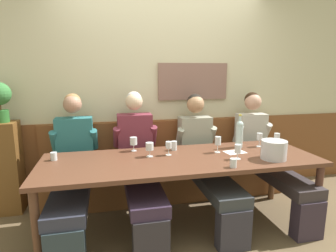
% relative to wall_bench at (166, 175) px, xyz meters
% --- Properties ---
extents(ground_plane, '(6.80, 6.80, 0.02)m').
position_rel_wall_bench_xyz_m(ground_plane, '(0.00, -0.83, -0.29)').
color(ground_plane, brown).
rests_on(ground_plane, ground).
extents(room_wall_back, '(6.80, 0.12, 2.80)m').
position_rel_wall_bench_xyz_m(room_wall_back, '(0.00, 0.26, 1.12)').
color(room_wall_back, beige).
rests_on(room_wall_back, ground).
extents(wood_wainscot_panel, '(6.80, 0.03, 0.95)m').
position_rel_wall_bench_xyz_m(wood_wainscot_panel, '(0.00, 0.21, 0.19)').
color(wood_wainscot_panel, brown).
rests_on(wood_wainscot_panel, ground).
extents(wall_bench, '(2.96, 0.42, 0.94)m').
position_rel_wall_bench_xyz_m(wall_bench, '(0.00, 0.00, 0.00)').
color(wall_bench, brown).
rests_on(wall_bench, ground).
extents(dining_table, '(2.66, 0.89, 0.73)m').
position_rel_wall_bench_xyz_m(dining_table, '(0.00, -0.70, 0.38)').
color(dining_table, brown).
rests_on(dining_table, ground).
extents(person_right_seat, '(0.50, 1.31, 1.32)m').
position_rel_wall_bench_xyz_m(person_right_seat, '(-1.05, -0.39, 0.34)').
color(person_right_seat, '#2A373F').
rests_on(person_right_seat, ground).
extents(person_left_seat, '(0.50, 1.31, 1.33)m').
position_rel_wall_bench_xyz_m(person_left_seat, '(-0.38, -0.37, 0.35)').
color(person_left_seat, '#2B282E').
rests_on(person_left_seat, ground).
extents(person_center_right_seat, '(0.49, 1.31, 1.28)m').
position_rel_wall_bench_xyz_m(person_center_right_seat, '(0.36, -0.38, 0.35)').
color(person_center_right_seat, '#2E2D37').
rests_on(person_center_right_seat, ground).
extents(person_center_left_seat, '(0.47, 1.31, 1.29)m').
position_rel_wall_bench_xyz_m(person_center_left_seat, '(1.11, -0.39, 0.35)').
color(person_center_left_seat, '#322835').
rests_on(person_center_left_seat, ground).
extents(ice_bucket, '(0.24, 0.24, 0.18)m').
position_rel_wall_bench_xyz_m(ice_bucket, '(0.85, -0.93, 0.54)').
color(ice_bucket, silver).
rests_on(ice_bucket, dining_table).
extents(wine_bottle_green_tall, '(0.08, 0.08, 0.37)m').
position_rel_wall_bench_xyz_m(wine_bottle_green_tall, '(0.72, -0.47, 0.61)').
color(wine_bottle_green_tall, '#AEC9C6').
rests_on(wine_bottle_green_tall, dining_table).
extents(wine_glass_by_bottle, '(0.06, 0.06, 0.17)m').
position_rel_wall_bench_xyz_m(wine_glass_by_bottle, '(0.41, -0.61, 0.57)').
color(wine_glass_by_bottle, silver).
rests_on(wine_glass_by_bottle, dining_table).
extents(wine_glass_center_rear, '(0.06, 0.06, 0.15)m').
position_rel_wall_bench_xyz_m(wine_glass_center_rear, '(0.95, -0.50, 0.56)').
color(wine_glass_center_rear, silver).
rests_on(wine_glass_center_rear, dining_table).
extents(wine_glass_mid_left, '(0.08, 0.08, 0.14)m').
position_rel_wall_bench_xyz_m(wine_glass_mid_left, '(-0.29, -0.59, 0.54)').
color(wine_glass_mid_left, silver).
rests_on(wine_glass_mid_left, dining_table).
extents(wine_glass_near_bucket, '(0.06, 0.06, 0.14)m').
position_rel_wall_bench_xyz_m(wine_glass_near_bucket, '(0.51, -0.85, 0.54)').
color(wine_glass_near_bucket, silver).
rests_on(wine_glass_near_bucket, dining_table).
extents(wine_glass_center_front, '(0.06, 0.06, 0.14)m').
position_rel_wall_bench_xyz_m(wine_glass_center_front, '(-0.10, -0.59, 0.55)').
color(wine_glass_center_front, silver).
rests_on(wine_glass_center_front, dining_table).
extents(wine_glass_mid_right, '(0.07, 0.07, 0.15)m').
position_rel_wall_bench_xyz_m(wine_glass_mid_right, '(-0.43, -0.37, 0.55)').
color(wine_glass_mid_right, silver).
rests_on(wine_glass_mid_right, dining_table).
extents(wine_glass_left_end, '(0.06, 0.06, 0.15)m').
position_rel_wall_bench_xyz_m(wine_glass_left_end, '(1.13, -0.54, 0.55)').
color(wine_glass_left_end, silver).
rests_on(wine_glass_left_end, dining_table).
extents(water_tumbler_center, '(0.06, 0.06, 0.08)m').
position_rel_wall_bench_xyz_m(water_tumbler_center, '(0.37, -1.06, 0.49)').
color(water_tumbler_center, silver).
rests_on(water_tumbler_center, dining_table).
extents(water_tumbler_right, '(0.06, 0.06, 0.10)m').
position_rel_wall_bench_xyz_m(water_tumbler_right, '(-0.01, -0.43, 0.50)').
color(water_tumbler_right, silver).
rests_on(water_tumbler_right, dining_table).
extents(water_tumbler_left, '(0.06, 0.06, 0.08)m').
position_rel_wall_bench_xyz_m(water_tumbler_left, '(-1.19, -0.51, 0.49)').
color(water_tumbler_left, silver).
rests_on(water_tumbler_left, dining_table).
extents(tasting_sheet_left_guest, '(0.23, 0.18, 0.00)m').
position_rel_wall_bench_xyz_m(tasting_sheet_left_guest, '(0.59, -0.64, 0.45)').
color(tasting_sheet_left_guest, white).
rests_on(tasting_sheet_left_guest, dining_table).
extents(corner_pedestal, '(0.28, 0.28, 1.02)m').
position_rel_wall_bench_xyz_m(corner_pedestal, '(-1.78, 0.03, 0.23)').
color(corner_pedestal, brown).
rests_on(corner_pedestal, ground).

